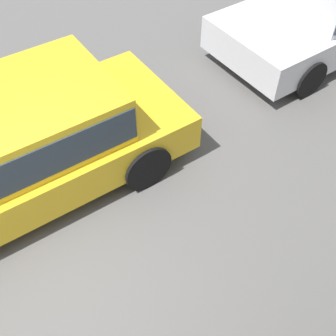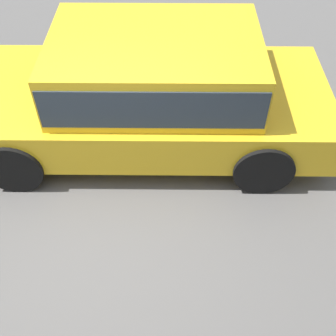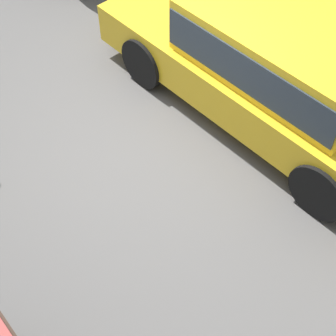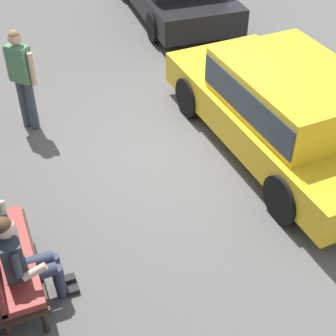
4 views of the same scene
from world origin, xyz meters
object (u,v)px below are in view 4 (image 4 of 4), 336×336
(pedestrian_standing, at_px, (21,73))
(bench, at_px, (1,256))
(parked_car_mid, at_px, (287,106))
(person_on_phone, at_px, (23,258))

(pedestrian_standing, bearing_deg, bench, 165.50)
(bench, xyz_separation_m, parked_car_mid, (1.19, -4.41, 0.23))
(bench, xyz_separation_m, person_on_phone, (-0.25, -0.22, 0.13))
(person_on_phone, xyz_separation_m, parked_car_mid, (1.44, -4.19, 0.10))
(bench, distance_m, pedestrian_standing, 3.42)
(bench, relative_size, pedestrian_standing, 0.94)
(bench, relative_size, person_on_phone, 1.23)
(pedestrian_standing, bearing_deg, person_on_phone, 169.94)
(parked_car_mid, distance_m, pedestrian_standing, 4.13)
(person_on_phone, bearing_deg, bench, 41.85)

